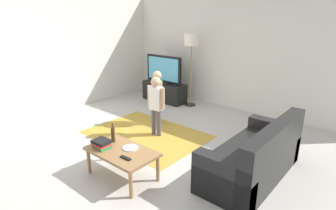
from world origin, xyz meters
TOP-DOWN VIEW (x-y plane):
  - ground at (0.00, 0.00)m, footprint 7.80×7.80m
  - wall_back at (0.00, 3.00)m, footprint 6.00×0.12m
  - wall_left at (-3.00, 0.00)m, footprint 0.12×6.00m
  - area_rug at (-0.42, 0.44)m, footprint 2.20×1.60m
  - tv_stand at (-1.58, 2.30)m, footprint 1.20×0.44m
  - tv at (-1.58, 2.28)m, footprint 1.10×0.28m
  - couch at (1.81, 0.41)m, footprint 0.80×1.80m
  - floor_lamp at (-0.84, 2.45)m, footprint 0.36×0.36m
  - child_near_tv at (-0.64, 1.00)m, footprint 0.35×0.22m
  - child_center at (-0.26, 0.56)m, footprint 0.38×0.18m
  - coffee_table at (0.36, -0.82)m, footprint 1.00×0.60m
  - book_stack at (0.07, -0.94)m, footprint 0.29×0.22m
  - bottle at (0.06, -0.72)m, footprint 0.06×0.06m
  - tv_remote at (0.58, -0.94)m, footprint 0.17×0.06m
  - plate at (0.41, -0.70)m, footprint 0.22×0.22m

SIDE VIEW (x-z plane):
  - ground at x=0.00m, z-range 0.00..0.00m
  - area_rug at x=-0.42m, z-range 0.00..0.01m
  - tv_stand at x=-1.58m, z-range -0.01..0.49m
  - couch at x=1.81m, z-range -0.14..0.72m
  - coffee_table at x=0.36m, z-range 0.16..0.58m
  - plate at x=0.41m, z-range 0.42..0.44m
  - tv_remote at x=0.58m, z-range 0.42..0.44m
  - book_stack at x=0.07m, z-range 0.42..0.53m
  - bottle at x=0.06m, z-range 0.40..0.69m
  - child_near_tv at x=-0.64m, z-range 0.12..1.25m
  - child_center at x=-0.26m, z-range 0.12..1.26m
  - tv at x=-1.58m, z-range 0.49..1.20m
  - wall_back at x=0.00m, z-range 0.00..2.70m
  - wall_left at x=-3.00m, z-range 0.00..2.70m
  - floor_lamp at x=-0.84m, z-range 0.65..2.43m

